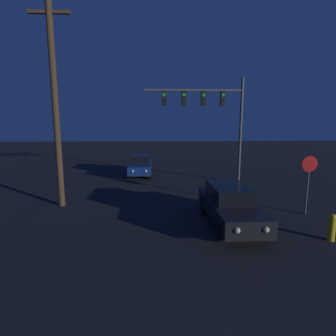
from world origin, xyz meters
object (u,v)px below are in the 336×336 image
object	(u,v)px
car_near	(229,204)
utility_pole	(55,100)
car_far	(141,165)
fire_hydrant	(332,227)
traffic_signal_mast	(211,109)
stop_sign	(309,174)

from	to	relation	value
car_near	utility_pole	size ratio (longest dim) A/B	0.48
car_far	fire_hydrant	size ratio (longest dim) A/B	4.88
car_near	utility_pole	bearing A→B (deg)	-21.48
car_near	utility_pole	world-z (taller)	utility_pole
utility_pole	car_far	bearing A→B (deg)	65.93
car_near	car_far	xyz separation A→B (m)	(-3.99, 10.17, 0.00)
fire_hydrant	traffic_signal_mast	bearing A→B (deg)	103.91
fire_hydrant	car_near	bearing A→B (deg)	152.63
car_far	utility_pole	size ratio (longest dim) A/B	0.48
traffic_signal_mast	utility_pole	xyz separation A→B (m)	(-8.08, -4.84, 0.14)
stop_sign	fire_hydrant	bearing A→B (deg)	-103.41
traffic_signal_mast	stop_sign	bearing A→B (deg)	-66.27
car_far	utility_pole	bearing A→B (deg)	65.29
stop_sign	car_far	bearing A→B (deg)	129.79
fire_hydrant	stop_sign	bearing A→B (deg)	76.59
car_far	utility_pole	distance (m)	9.14
car_far	fire_hydrant	distance (m)	13.67
fire_hydrant	car_far	bearing A→B (deg)	120.85
traffic_signal_mast	fire_hydrant	world-z (taller)	traffic_signal_mast
stop_sign	car_near	bearing A→B (deg)	-164.36
car_near	stop_sign	xyz separation A→B (m)	(3.63, 1.02, 0.96)
stop_sign	fire_hydrant	size ratio (longest dim) A/B	2.73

